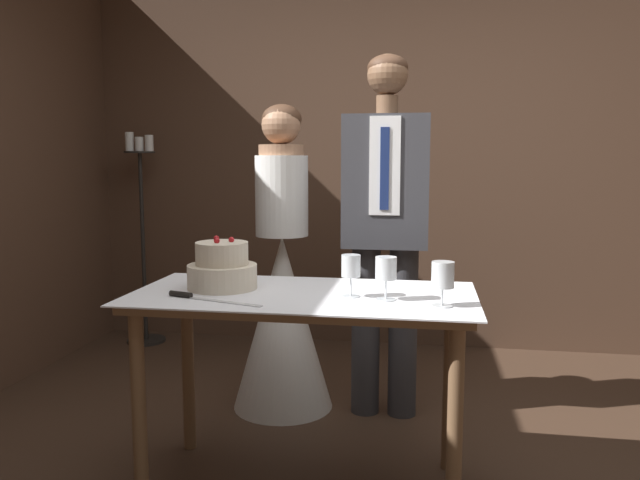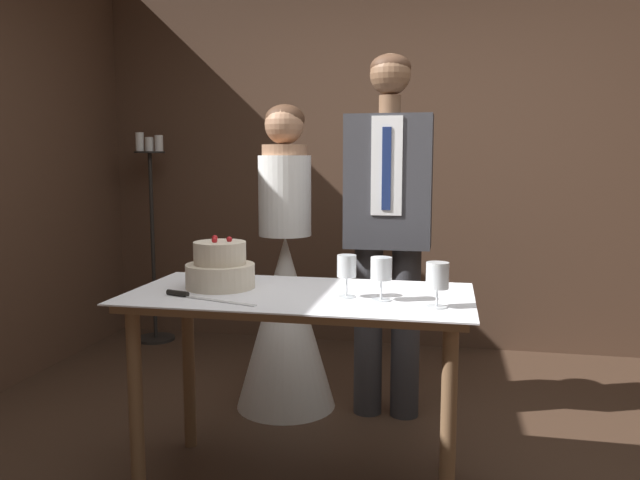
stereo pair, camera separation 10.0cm
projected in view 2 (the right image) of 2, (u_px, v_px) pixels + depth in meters
The scene contains 10 objects.
wall_back at pixel (400, 156), 4.48m from camera, with size 4.61×0.12×2.76m, color #513828.
cake_table at pixel (300, 320), 2.50m from camera, with size 1.37×0.69×0.82m.
tiered_cake at pixel (220, 268), 2.58m from camera, with size 0.29×0.29×0.21m.
cake_knife at pixel (193, 296), 2.40m from camera, with size 0.41×0.14×0.02m.
wine_glass_near at pixel (347, 267), 2.40m from camera, with size 0.07×0.07×0.16m.
wine_glass_middle at pixel (381, 270), 2.34m from camera, with size 0.08×0.08×0.17m.
wine_glass_far at pixel (437, 277), 2.23m from camera, with size 0.08×0.08×0.16m.
bride at pixel (285, 299), 3.37m from camera, with size 0.54×0.54×1.63m.
groom at pixel (388, 218), 3.20m from camera, with size 0.44×0.25×1.87m.
candle_stand at pixel (152, 239), 4.60m from camera, with size 0.28×0.28×1.55m.
Camera 2 is at (0.34, -2.29, 1.34)m, focal length 35.00 mm.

